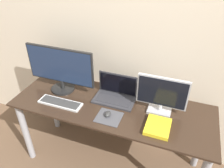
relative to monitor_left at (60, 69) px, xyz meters
The scene contains 9 objects.
wall_back 0.67m from the monitor_left, 30.08° to the left, with size 7.00×0.05×2.50m.
desk 0.64m from the monitor_left, ahead, with size 1.74×0.61×0.73m.
monitor_left is the anchor object (origin of this frame).
monitor_right 0.93m from the monitor_left, ahead, with size 0.41×0.13×0.33m.
laptop 0.55m from the monitor_left, ahead, with size 0.36×0.21×0.22m.
keyboard 0.31m from the monitor_left, 65.56° to the right, with size 0.39×0.12×0.02m.
mousepad 0.64m from the monitor_left, 21.74° to the right, with size 0.20×0.18×0.00m.
mouse 0.62m from the monitor_left, 21.13° to the right, with size 0.04×0.07×0.04m.
book 0.99m from the monitor_left, 12.13° to the right, with size 0.18×0.22×0.03m.
Camera 1 is at (0.52, -1.08, 1.93)m, focal length 35.00 mm.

